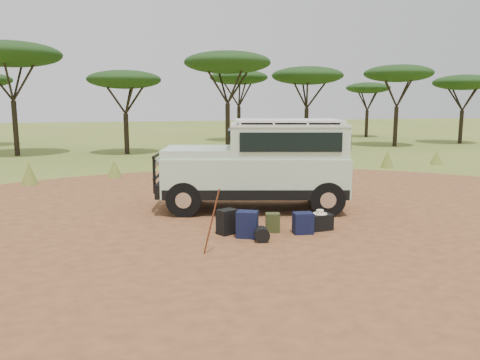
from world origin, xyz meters
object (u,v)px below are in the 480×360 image
object	(u,v)px
backpack_black	(227,222)
backpack_navy	(247,224)
safari_vehicle	(261,166)
duffel_navy	(303,223)
backpack_olive	(273,223)
hard_case	(320,222)
walking_staff	(212,222)

from	to	relation	value
backpack_black	backpack_navy	distance (m)	0.53
safari_vehicle	duffel_navy	size ratio (longest dim) A/B	11.24
safari_vehicle	backpack_black	size ratio (longest dim) A/B	9.57
safari_vehicle	duffel_navy	world-z (taller)	safari_vehicle
backpack_black	backpack_olive	distance (m)	1.04
safari_vehicle	hard_case	distance (m)	2.72
backpack_navy	backpack_olive	distance (m)	0.73
safari_vehicle	backpack_olive	world-z (taller)	safari_vehicle
backpack_black	hard_case	world-z (taller)	backpack_black
backpack_black	hard_case	bearing A→B (deg)	-31.18
safari_vehicle	backpack_olive	bearing A→B (deg)	-86.06
backpack_navy	safari_vehicle	bearing A→B (deg)	92.95
hard_case	backpack_navy	bearing A→B (deg)	179.47
backpack_navy	duffel_navy	distance (m)	1.30
backpack_black	backpack_olive	size ratio (longest dim) A/B	1.28
backpack_navy	backpack_black	bearing A→B (deg)	159.25
backpack_black	duffel_navy	bearing A→B (deg)	-39.17
backpack_navy	duffel_navy	size ratio (longest dim) A/B	1.22
backpack_black	duffel_navy	world-z (taller)	backpack_black
backpack_black	safari_vehicle	bearing A→B (deg)	30.73
backpack_black	duffel_navy	size ratio (longest dim) A/B	1.17
backpack_navy	hard_case	world-z (taller)	backpack_navy
walking_staff	backpack_black	world-z (taller)	walking_staff
duffel_navy	hard_case	distance (m)	0.53
safari_vehicle	backpack_navy	size ratio (longest dim) A/B	9.18
backpack_olive	walking_staff	bearing A→B (deg)	-129.19
backpack_navy	hard_case	distance (m)	1.80
backpack_olive	backpack_navy	bearing A→B (deg)	-143.74
walking_staff	backpack_black	bearing A→B (deg)	-0.85
walking_staff	duffel_navy	bearing A→B (deg)	-43.68
backpack_black	backpack_olive	world-z (taller)	backpack_black
backpack_navy	duffel_navy	bearing A→B (deg)	25.56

